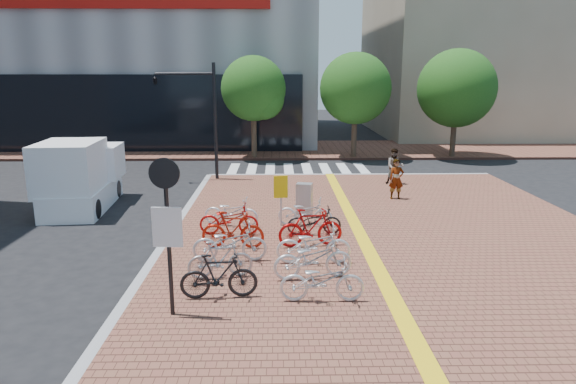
{
  "coord_description": "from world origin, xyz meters",
  "views": [
    {
      "loc": [
        -0.58,
        -13.14,
        5.1
      ],
      "look_at": [
        -0.25,
        3.16,
        1.3
      ],
      "focal_mm": 32.0,
      "sensor_mm": 36.0,
      "label": 1
    }
  ],
  "objects_px": {
    "bike_6": "(322,280)",
    "box_truck": "(81,176)",
    "bike_3": "(233,230)",
    "bike_8": "(314,244)",
    "bike_4": "(229,219)",
    "bike_10": "(314,221)",
    "bike_1": "(220,259)",
    "bike_9": "(310,228)",
    "bike_2": "(230,243)",
    "bike_7": "(313,258)",
    "yellow_sign": "(281,191)",
    "utility_box": "(304,200)",
    "traffic_light_pole": "(188,100)",
    "bike_11": "(305,212)",
    "pedestrian_b": "(395,166)",
    "notice_sign": "(167,218)",
    "bike_0": "(219,276)",
    "bike_5": "(231,212)"
  },
  "relations": [
    {
      "from": "bike_1",
      "to": "box_truck",
      "type": "relative_size",
      "value": 0.34
    },
    {
      "from": "bike_1",
      "to": "bike_4",
      "type": "xyz_separation_m",
      "value": [
        -0.11,
        3.49,
        0.0
      ]
    },
    {
      "from": "yellow_sign",
      "to": "utility_box",
      "type": "bearing_deg",
      "value": 55.09
    },
    {
      "from": "bike_10",
      "to": "bike_1",
      "type": "bearing_deg",
      "value": 141.2
    },
    {
      "from": "bike_1",
      "to": "bike_6",
      "type": "height_order",
      "value": "bike_6"
    },
    {
      "from": "bike_2",
      "to": "bike_7",
      "type": "height_order",
      "value": "bike_2"
    },
    {
      "from": "yellow_sign",
      "to": "notice_sign",
      "type": "height_order",
      "value": "notice_sign"
    },
    {
      "from": "bike_2",
      "to": "traffic_light_pole",
      "type": "bearing_deg",
      "value": 11.03
    },
    {
      "from": "bike_4",
      "to": "bike_10",
      "type": "height_order",
      "value": "bike_4"
    },
    {
      "from": "bike_6",
      "to": "box_truck",
      "type": "bearing_deg",
      "value": 45.17
    },
    {
      "from": "pedestrian_b",
      "to": "box_truck",
      "type": "bearing_deg",
      "value": -157.99
    },
    {
      "from": "bike_0",
      "to": "bike_2",
      "type": "distance_m",
      "value": 2.3
    },
    {
      "from": "bike_10",
      "to": "bike_11",
      "type": "xyz_separation_m",
      "value": [
        -0.24,
        0.91,
        0.03
      ]
    },
    {
      "from": "bike_0",
      "to": "bike_10",
      "type": "bearing_deg",
      "value": -33.48
    },
    {
      "from": "yellow_sign",
      "to": "bike_1",
      "type": "bearing_deg",
      "value": -109.14
    },
    {
      "from": "bike_0",
      "to": "yellow_sign",
      "type": "xyz_separation_m",
      "value": [
        1.43,
        5.54,
        0.65
      ]
    },
    {
      "from": "bike_2",
      "to": "utility_box",
      "type": "height_order",
      "value": "utility_box"
    },
    {
      "from": "bike_1",
      "to": "bike_6",
      "type": "distance_m",
      "value": 2.75
    },
    {
      "from": "bike_5",
      "to": "bike_10",
      "type": "bearing_deg",
      "value": -99.99
    },
    {
      "from": "bike_3",
      "to": "bike_8",
      "type": "bearing_deg",
      "value": -114.48
    },
    {
      "from": "bike_7",
      "to": "bike_11",
      "type": "relative_size",
      "value": 1.09
    },
    {
      "from": "utility_box",
      "to": "bike_1",
      "type": "bearing_deg",
      "value": -112.87
    },
    {
      "from": "bike_5",
      "to": "bike_3",
      "type": "bearing_deg",
      "value": -163.32
    },
    {
      "from": "utility_box",
      "to": "bike_3",
      "type": "bearing_deg",
      "value": -123.74
    },
    {
      "from": "bike_2",
      "to": "box_truck",
      "type": "bearing_deg",
      "value": 41.51
    },
    {
      "from": "bike_1",
      "to": "yellow_sign",
      "type": "height_order",
      "value": "yellow_sign"
    },
    {
      "from": "bike_3",
      "to": "bike_9",
      "type": "distance_m",
      "value": 2.25
    },
    {
      "from": "traffic_light_pole",
      "to": "bike_11",
      "type": "bearing_deg",
      "value": -57.37
    },
    {
      "from": "bike_5",
      "to": "bike_10",
      "type": "distance_m",
      "value": 2.86
    },
    {
      "from": "pedestrian_b",
      "to": "bike_6",
      "type": "bearing_deg",
      "value": -102.94
    },
    {
      "from": "bike_10",
      "to": "bike_11",
      "type": "height_order",
      "value": "bike_11"
    },
    {
      "from": "utility_box",
      "to": "yellow_sign",
      "type": "distance_m",
      "value": 1.56
    },
    {
      "from": "bike_5",
      "to": "box_truck",
      "type": "height_order",
      "value": "box_truck"
    },
    {
      "from": "bike_5",
      "to": "box_truck",
      "type": "relative_size",
      "value": 0.38
    },
    {
      "from": "bike_0",
      "to": "bike_8",
      "type": "bearing_deg",
      "value": -52.18
    },
    {
      "from": "bike_5",
      "to": "bike_9",
      "type": "height_order",
      "value": "bike_9"
    },
    {
      "from": "bike_3",
      "to": "pedestrian_b",
      "type": "relative_size",
      "value": 1.12
    },
    {
      "from": "bike_11",
      "to": "utility_box",
      "type": "height_order",
      "value": "utility_box"
    },
    {
      "from": "pedestrian_b",
      "to": "notice_sign",
      "type": "distance_m",
      "value": 14.97
    },
    {
      "from": "bike_0",
      "to": "bike_9",
      "type": "xyz_separation_m",
      "value": [
        2.27,
        3.48,
        0.05
      ]
    },
    {
      "from": "bike_4",
      "to": "yellow_sign",
      "type": "height_order",
      "value": "yellow_sign"
    },
    {
      "from": "bike_11",
      "to": "pedestrian_b",
      "type": "height_order",
      "value": "pedestrian_b"
    },
    {
      "from": "bike_4",
      "to": "utility_box",
      "type": "height_order",
      "value": "utility_box"
    },
    {
      "from": "bike_0",
      "to": "bike_5",
      "type": "relative_size",
      "value": 0.96
    },
    {
      "from": "bike_11",
      "to": "traffic_light_pole",
      "type": "bearing_deg",
      "value": 43.71
    },
    {
      "from": "bike_6",
      "to": "traffic_light_pole",
      "type": "relative_size",
      "value": 0.35
    },
    {
      "from": "bike_6",
      "to": "box_truck",
      "type": "relative_size",
      "value": 0.39
    },
    {
      "from": "notice_sign",
      "to": "bike_11",
      "type": "bearing_deg",
      "value": 63.85
    },
    {
      "from": "bike_4",
      "to": "utility_box",
      "type": "xyz_separation_m",
      "value": [
        2.46,
        2.07,
        0.1
      ]
    },
    {
      "from": "bike_0",
      "to": "bike_1",
      "type": "distance_m",
      "value": 1.16
    }
  ]
}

